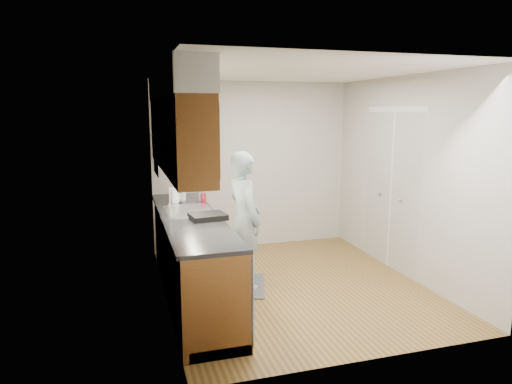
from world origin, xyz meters
TOP-DOWN VIEW (x-y plane):
  - floor at (0.00, 0.00)m, footprint 3.50×3.50m
  - ceiling at (0.00, 0.00)m, footprint 3.50×3.50m
  - wall_left at (-1.50, 0.00)m, footprint 0.02×3.50m
  - wall_right at (1.50, 0.00)m, footprint 0.02×3.50m
  - wall_back at (0.00, 1.75)m, footprint 3.00×0.02m
  - counter at (-1.20, -0.00)m, footprint 0.64×2.80m
  - upper_cabinets at (-1.33, 0.05)m, footprint 0.47×2.80m
  - closet_door at (1.49, 0.30)m, footprint 0.02×1.22m
  - floor_mat at (-0.57, 0.13)m, footprint 0.67×0.89m
  - person at (-0.57, 0.13)m, footprint 0.54×0.71m
  - soap_bottle_a at (-1.31, 0.65)m, footprint 0.15×0.15m
  - soap_bottle_b at (-1.20, 0.86)m, footprint 0.13×0.13m
  - soap_bottle_c at (-1.27, 0.76)m, footprint 0.19×0.19m
  - soda_can at (-0.95, 0.65)m, footprint 0.09×0.09m
  - steel_can at (-0.97, 0.84)m, footprint 0.08×0.08m
  - dish_rack at (-1.06, -0.22)m, footprint 0.40×0.35m

SIDE VIEW (x-z plane):
  - floor at x=0.00m, z-range 0.00..0.00m
  - floor_mat at x=-0.57m, z-range 0.00..0.01m
  - counter at x=-1.20m, z-range -0.16..1.14m
  - person at x=-0.57m, z-range 0.01..1.83m
  - dish_rack at x=-1.06m, z-range 0.94..1.00m
  - soda_can at x=-0.95m, z-range 0.94..1.06m
  - steel_can at x=-0.97m, z-range 0.94..1.06m
  - closet_door at x=1.49m, z-range 0.00..2.05m
  - soap_bottle_c at x=-1.27m, z-range 0.94..1.11m
  - soap_bottle_b at x=-1.20m, z-range 0.94..1.15m
  - soap_bottle_a at x=-1.31m, z-range 0.94..1.22m
  - wall_left at x=-1.50m, z-range 0.00..2.50m
  - wall_right at x=1.50m, z-range 0.00..2.50m
  - wall_back at x=0.00m, z-range 0.00..2.50m
  - upper_cabinets at x=-1.33m, z-range 1.34..2.55m
  - ceiling at x=0.00m, z-range 2.50..2.50m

